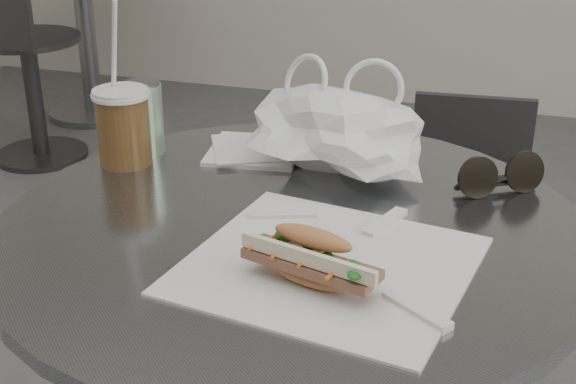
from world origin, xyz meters
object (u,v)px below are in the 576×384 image
(bg_table, at_px, (84,13))
(iced_coffee, at_px, (123,125))
(bg_chair, at_px, (25,77))
(drink_can, at_px, (144,118))
(sunglasses, at_px, (500,178))
(chair_far, at_px, (461,262))
(banh_mi, at_px, (312,259))

(bg_table, relative_size, iced_coffee, 3.00)
(bg_chair, bearing_deg, drink_can, -50.50)
(bg_chair, height_order, sunglasses, sunglasses)
(chair_far, distance_m, sunglasses, 0.77)
(iced_coffee, bearing_deg, bg_chair, 129.36)
(iced_coffee, relative_size, sunglasses, 2.05)
(iced_coffee, distance_m, sunglasses, 0.55)
(banh_mi, distance_m, drink_can, 0.47)
(bg_table, relative_size, drink_can, 6.58)
(chair_far, bearing_deg, drink_can, 48.62)
(bg_table, distance_m, bg_chair, 0.58)
(bg_table, xyz_separation_m, bg_chair, (0.06, -0.56, -0.12))
(chair_far, xyz_separation_m, sunglasses, (0.07, -0.60, 0.47))
(bg_table, relative_size, sunglasses, 6.14)
(banh_mi, bearing_deg, iced_coffee, 159.93)
(bg_table, bearing_deg, iced_coffee, -57.93)
(chair_far, relative_size, banh_mi, 3.18)
(bg_table, relative_size, bg_chair, 0.97)
(banh_mi, bearing_deg, bg_chair, 147.87)
(chair_far, distance_m, drink_can, 0.91)
(iced_coffee, xyz_separation_m, drink_can, (0.01, 0.05, -0.00))
(bg_chair, relative_size, drink_can, 6.78)
(bg_chair, distance_m, drink_can, 1.99)
(iced_coffee, bearing_deg, sunglasses, 5.54)
(chair_far, xyz_separation_m, bg_chair, (-1.72, 0.87, 0.05))
(bg_chair, relative_size, iced_coffee, 3.10)
(banh_mi, height_order, sunglasses, banh_mi)
(chair_far, height_order, iced_coffee, iced_coffee)
(iced_coffee, height_order, drink_can, iced_coffee)
(bg_chair, bearing_deg, sunglasses, -40.38)
(bg_chair, xyz_separation_m, drink_can, (1.26, -1.47, 0.45))
(chair_far, height_order, drink_can, drink_can)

